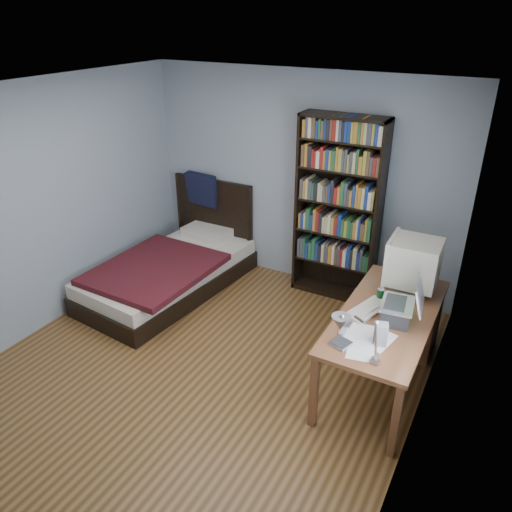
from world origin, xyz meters
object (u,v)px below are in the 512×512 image
at_px(desk, 397,318).
at_px(keyboard, 368,310).
at_px(desk_lamp, 347,327).
at_px(crt_monitor, 412,263).
at_px(laptop, 399,310).
at_px(speaker, 381,334).
at_px(soda_can, 380,295).
at_px(bookshelf, 338,210).
at_px(bed, 173,268).

relative_size(desk, keyboard, 3.74).
bearing_deg(desk_lamp, crt_monitor, 87.11).
bearing_deg(desk_lamp, keyboard, 97.70).
relative_size(laptop, speaker, 2.26).
relative_size(laptop, soda_can, 3.74).
distance_m(crt_monitor, speaker, 0.95).
xyz_separation_m(keyboard, bookshelf, (-0.79, 1.34, 0.30)).
height_order(speaker, bed, bed).
bearing_deg(desk, laptop, -78.90).
relative_size(desk, laptop, 4.02).
distance_m(laptop, soda_can, 0.35).
distance_m(desk, bookshelf, 1.42).
bearing_deg(speaker, crt_monitor, 74.20).
relative_size(desk, desk_lamp, 2.64).
bearing_deg(speaker, laptop, 67.51).
height_order(laptop, desk_lamp, desk_lamp).
height_order(desk, speaker, speaker).
relative_size(laptop, desk_lamp, 0.66).
xyz_separation_m(desk, crt_monitor, (0.06, 0.02, 0.60)).
relative_size(keyboard, bed, 0.20).
relative_size(crt_monitor, bookshelf, 0.25).
relative_size(desk, soda_can, 15.05).
bearing_deg(soda_can, bookshelf, 126.80).
relative_size(crt_monitor, soda_can, 4.63).
bearing_deg(bed, keyboard, -11.85).
distance_m(crt_monitor, soda_can, 0.42).
bearing_deg(desk_lamp, soda_can, 94.50).
distance_m(desk_lamp, bookshelf, 2.55).
bearing_deg(soda_can, bed, 173.30).
bearing_deg(keyboard, soda_can, 97.89).
height_order(desk, bed, bed).
relative_size(desk, crt_monitor, 3.25).
bearing_deg(speaker, desk, 77.78).
xyz_separation_m(desk_lamp, soda_can, (-0.10, 1.26, -0.45)).
height_order(crt_monitor, soda_can, crt_monitor).
bearing_deg(soda_can, desk_lamp, -85.50).
height_order(desk_lamp, keyboard, desk_lamp).
xyz_separation_m(laptop, bed, (-2.80, 0.56, -0.59)).
bearing_deg(laptop, keyboard, 173.38).
relative_size(crt_monitor, bed, 0.23).
height_order(desk, laptop, laptop).
height_order(desk, crt_monitor, crt_monitor).
bearing_deg(crt_monitor, soda_can, -120.96).
bearing_deg(soda_can, crt_monitor, 59.04).
xyz_separation_m(desk, laptop, (0.11, -0.54, 0.43)).
height_order(laptop, soda_can, laptop).
height_order(crt_monitor, bed, crt_monitor).
bearing_deg(desk, bookshelf, 138.80).
bearing_deg(bookshelf, bed, -154.99).
bearing_deg(speaker, bookshelf, 103.94).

